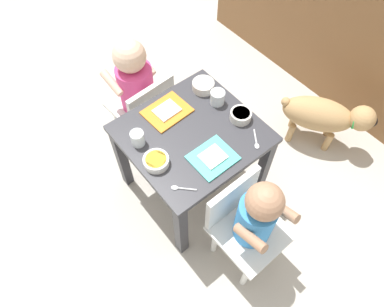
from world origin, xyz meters
TOP-DOWN VIEW (x-y plane):
  - ground_plane at (0.00, 0.00)m, footprint 7.00×7.00m
  - kitchen_cabinet_back at (0.00, 1.22)m, footprint 1.97×0.38m
  - dining_table at (0.00, 0.00)m, footprint 0.53×0.56m
  - seated_child_left at (-0.43, -0.00)m, footprint 0.30×0.30m
  - seated_child_right at (0.42, -0.04)m, footprint 0.29×0.29m
  - dog at (0.20, 0.75)m, footprint 0.46×0.37m
  - food_tray_left at (-0.16, -0.02)m, footprint 0.16×0.20m
  - food_tray_right at (0.16, -0.02)m, footprint 0.15×0.18m
  - water_cup_left at (-0.06, 0.19)m, footprint 0.07×0.07m
  - water_cup_right at (-0.10, -0.21)m, footprint 0.06×0.06m
  - veggie_bowl_far at (0.03, -0.21)m, footprint 0.10×0.10m
  - veggie_bowl_near at (-0.16, 0.20)m, footprint 0.10×0.10m
  - cereal_bowl_left_side at (0.07, 0.21)m, footprint 0.09×0.09m
  - spoon_by_left_tray at (0.21, 0.18)m, footprint 0.09×0.07m
  - spoon_by_right_tray at (0.18, -0.20)m, footprint 0.08×0.08m

SIDE VIEW (x-z plane):
  - ground_plane at x=0.00m, z-range 0.00..0.00m
  - dog at x=0.20m, z-range 0.05..0.37m
  - dining_table at x=0.00m, z-range 0.15..0.62m
  - seated_child_right at x=0.42m, z-range 0.08..0.71m
  - seated_child_left at x=-0.43m, z-range 0.08..0.75m
  - spoon_by_left_tray at x=0.21m, z-range 0.47..0.48m
  - spoon_by_right_tray at x=0.18m, z-range 0.47..0.48m
  - food_tray_left at x=-0.16m, z-range 0.47..0.49m
  - food_tray_right at x=0.16m, z-range 0.47..0.49m
  - kitchen_cabinet_back at x=0.00m, z-range 0.00..0.96m
  - veggie_bowl_far at x=0.03m, z-range 0.47..0.51m
  - cereal_bowl_left_side at x=0.07m, z-range 0.47..0.51m
  - veggie_bowl_near at x=-0.16m, z-range 0.47..0.51m
  - water_cup_left at x=-0.06m, z-range 0.47..0.53m
  - water_cup_right at x=-0.10m, z-range 0.47..0.53m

